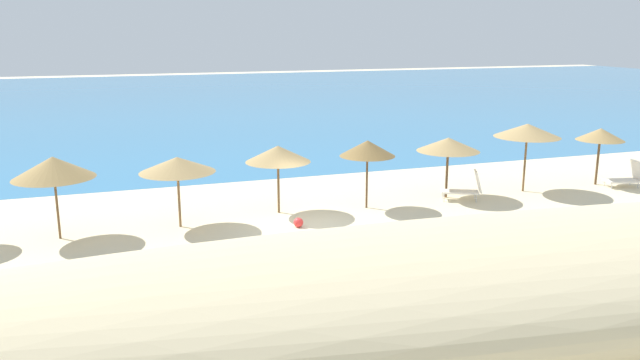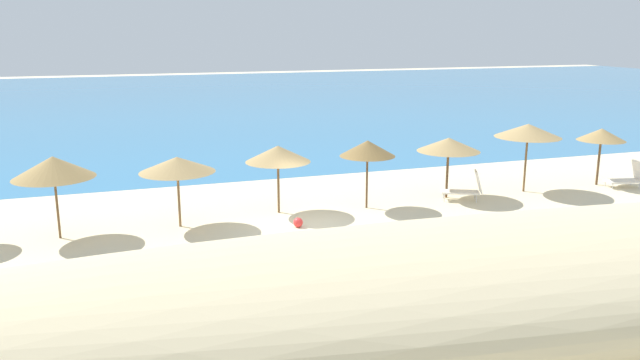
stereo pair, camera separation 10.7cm
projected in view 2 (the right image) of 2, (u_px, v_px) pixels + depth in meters
ground_plane at (319, 228)px, 21.23m from camera, size 160.00×160.00×0.00m
sea_water at (181, 100)px, 59.80m from camera, size 160.00×68.79×0.01m
dune_ridge at (606, 273)px, 13.92m from camera, size 37.65×9.35×2.53m
beach_umbrella_1 at (53, 167)px, 19.67m from camera, size 2.53×2.53×2.68m
beach_umbrella_2 at (177, 165)px, 20.90m from camera, size 2.53×2.53×2.42m
beach_umbrella_3 at (278, 154)px, 22.53m from camera, size 2.36×2.36×2.49m
beach_umbrella_4 at (367, 148)px, 23.11m from camera, size 2.06×2.06×2.57m
beach_umbrella_5 at (449, 145)px, 24.60m from camera, size 2.47×2.47×2.41m
beach_umbrella_6 at (528, 131)px, 25.45m from camera, size 2.67×2.67×2.82m
beach_umbrella_7 at (601, 135)px, 26.64m from camera, size 1.99×1.99×2.45m
lounge_chair_0 at (466, 189)px, 24.48m from camera, size 1.65×1.17×1.22m
lounge_chair_1 at (628, 178)px, 26.62m from camera, size 1.61×0.94×1.14m
beach_ball at (298, 222)px, 21.29m from camera, size 0.33×0.33×0.33m
cooler_box at (179, 261)px, 17.63m from camera, size 0.48×0.40×0.38m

